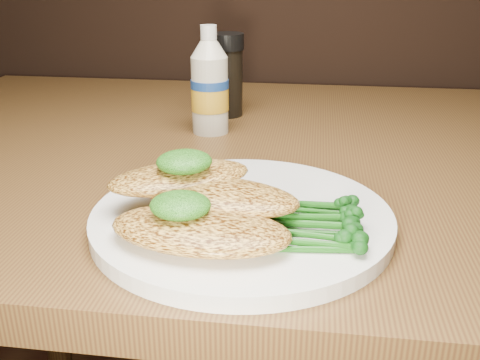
# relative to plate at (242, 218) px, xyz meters

# --- Properties ---
(plate) EXTENTS (0.29, 0.29, 0.02)m
(plate) POSITION_rel_plate_xyz_m (0.00, 0.00, 0.00)
(plate) COLOR white
(plate) RESTS_ON dining_table
(chicken_front) EXTENTS (0.17, 0.10, 0.03)m
(chicken_front) POSITION_rel_plate_xyz_m (-0.03, -0.07, 0.02)
(chicken_front) COLOR gold
(chicken_front) RESTS_ON plate
(chicken_mid) EXTENTS (0.16, 0.10, 0.02)m
(chicken_mid) POSITION_rel_plate_xyz_m (-0.02, -0.01, 0.03)
(chicken_mid) COLOR gold
(chicken_mid) RESTS_ON plate
(chicken_back) EXTENTS (0.16, 0.13, 0.02)m
(chicken_back) POSITION_rel_plate_xyz_m (-0.06, 0.01, 0.04)
(chicken_back) COLOR gold
(chicken_back) RESTS_ON plate
(pesto_front) EXTENTS (0.06, 0.05, 0.02)m
(pesto_front) POSITION_rel_plate_xyz_m (-0.04, -0.06, 0.04)
(pesto_front) COLOR #0C3307
(pesto_front) RESTS_ON chicken_front
(pesto_back) EXTENTS (0.07, 0.06, 0.02)m
(pesto_back) POSITION_rel_plate_xyz_m (-0.06, 0.00, 0.05)
(pesto_back) COLOR #0C3307
(pesto_back) RESTS_ON chicken_back
(broccolini_bundle) EXTENTS (0.16, 0.14, 0.02)m
(broccolini_bundle) POSITION_rel_plate_xyz_m (0.05, -0.03, 0.02)
(broccolini_bundle) COLOR #175512
(broccolini_bundle) RESTS_ON plate
(mayo_bottle) EXTENTS (0.06, 0.06, 0.15)m
(mayo_bottle) POSITION_rel_plate_xyz_m (-0.09, 0.30, 0.07)
(mayo_bottle) COLOR beige
(mayo_bottle) RESTS_ON dining_table
(pepper_grinder) EXTENTS (0.06, 0.06, 0.13)m
(pepper_grinder) POSITION_rel_plate_xyz_m (-0.08, 0.39, 0.06)
(pepper_grinder) COLOR black
(pepper_grinder) RESTS_ON dining_table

